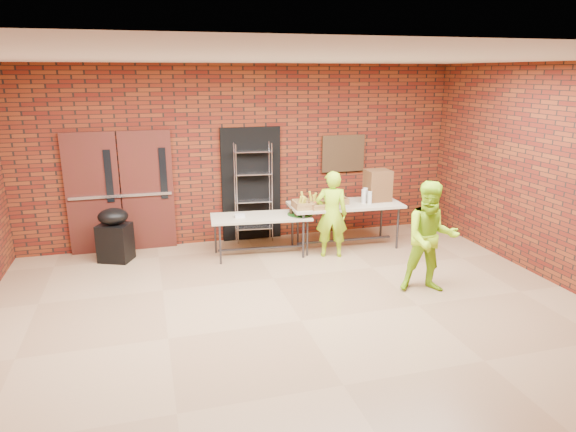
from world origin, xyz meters
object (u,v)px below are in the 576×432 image
object	(u,v)px
table_right	(345,207)
wire_rack	(254,193)
volunteer_woman	(331,214)
volunteer_man	(431,238)
coffee_dispenser	(378,185)
covered_grill	(115,235)
table_left	(261,219)

from	to	relation	value
table_right	wire_rack	bearing A→B (deg)	154.62
volunteer_woman	volunteer_man	bearing A→B (deg)	131.50
volunteer_man	wire_rack	bearing A→B (deg)	140.55
wire_rack	coffee_dispenser	distance (m)	2.25
coffee_dispenser	covered_grill	distance (m)	4.62
volunteer_man	table_right	bearing A→B (deg)	118.80
table_right	volunteer_woman	xyz separation A→B (m)	(-0.40, -0.37, -0.00)
covered_grill	table_left	bearing A→B (deg)	15.32
table_left	wire_rack	bearing A→B (deg)	92.54
table_left	coffee_dispenser	xyz separation A→B (m)	(2.16, 0.03, 0.46)
table_right	volunteer_woman	size ratio (longest dim) A/B	1.36
table_right	volunteer_man	distance (m)	2.16
volunteer_man	table_left	bearing A→B (deg)	149.60
wire_rack	coffee_dispenser	size ratio (longest dim) A/B	3.30
table_left	volunteer_woman	xyz separation A→B (m)	(1.13, -0.40, 0.11)
coffee_dispenser	table_right	bearing A→B (deg)	-174.58
table_left	covered_grill	distance (m)	2.44
table_left	volunteer_man	bearing A→B (deg)	-41.68
wire_rack	volunteer_woman	world-z (taller)	wire_rack
wire_rack	table_right	xyz separation A→B (m)	(1.48, -0.79, -0.17)
coffee_dispenser	volunteer_man	distance (m)	2.20
wire_rack	table_left	distance (m)	0.82
wire_rack	table_right	distance (m)	1.69
coffee_dispenser	volunteer_woman	bearing A→B (deg)	-157.52
covered_grill	wire_rack	bearing A→B (deg)	33.24
covered_grill	volunteer_woman	world-z (taller)	volunteer_woman
wire_rack	coffee_dispenser	world-z (taller)	wire_rack
table_right	volunteer_woman	world-z (taller)	volunteer_woman
coffee_dispenser	covered_grill	bearing A→B (deg)	175.75
covered_grill	volunteer_woman	xyz separation A→B (m)	(3.53, -0.77, 0.29)
covered_grill	volunteer_man	size ratio (longest dim) A/B	0.56
wire_rack	table_right	world-z (taller)	wire_rack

